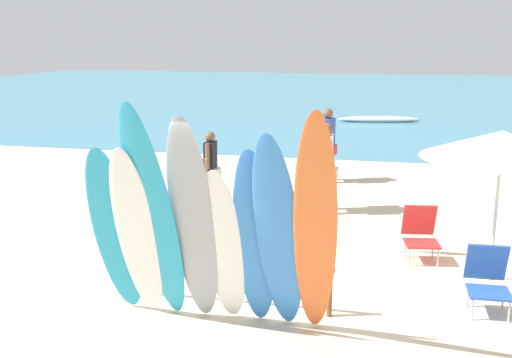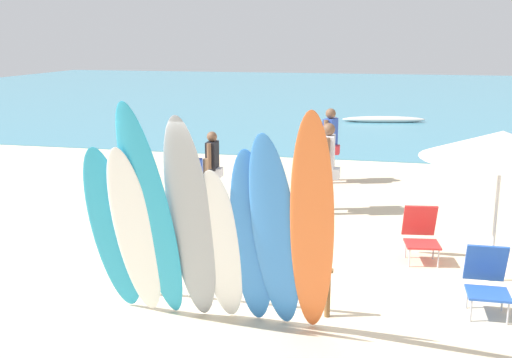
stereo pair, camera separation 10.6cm
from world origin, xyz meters
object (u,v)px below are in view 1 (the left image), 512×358
Objects in this scene: beachgoer_strolling at (326,161)px; distant_boat at (379,119)px; surfboard_white_4 at (224,248)px; surfboard_grey_3 at (193,224)px; beach_chair_red at (420,231)px; surfboard_white_1 at (137,236)px; beachgoer_photographing at (327,140)px; beach_umbrella at (502,145)px; surfboard_blue_6 at (278,237)px; surfboard_rack at (224,269)px; beach_chair_blue at (487,277)px; surfboard_blue_5 at (255,241)px; beachgoer_by_water at (191,184)px; surfboard_teal_0 at (115,233)px; surfboard_teal_2 at (154,218)px; surfboard_orange_7 at (315,231)px; beachgoer_midbeach at (211,163)px.

distant_boat is (0.70, 13.19, -0.89)m from beachgoer_strolling.
distant_boat is (1.31, 18.35, -0.88)m from surfboard_white_4.
surfboard_grey_3 is 3.25× the size of beach_chair_red.
surfboard_white_1 is at bearing -145.35° from beach_chair_red.
beachgoer_strolling is 1.01× the size of beachgoer_photographing.
beach_umbrella reaches higher than beachgoer_strolling.
surfboard_blue_6 reaches higher than distant_boat.
surfboard_rack is at bearing -169.46° from beachgoer_photographing.
beach_chair_blue is at bearing -84.20° from distant_boat.
beachgoer_strolling is (0.24, 5.20, -0.12)m from surfboard_blue_5.
beachgoer_by_water is at bearing 127.26° from surfboard_blue_6.
surfboard_white_1 is at bearing -17.28° from surfboard_teal_0.
beach_chair_red is (3.05, 3.12, -0.93)m from surfboard_teal_2.
distant_boat is at bearing 84.55° from surfboard_orange_7.
beachgoer_by_water is at bearing 116.60° from surfboard_white_4.
beach_chair_blue is at bearing 12.73° from surfboard_teal_0.
surfboard_white_4 is (1.28, 0.09, -0.11)m from surfboard_teal_0.
surfboard_grey_3 is at bearing 17.58° from surfboard_teal_2.
beachgoer_strolling is 0.53× the size of distant_boat.
surfboard_rack is 1.72m from surfboard_orange_7.
beachgoer_photographing is (1.10, 7.94, -0.37)m from surfboard_teal_2.
beach_chair_blue reaches higher than distant_boat.
surfboard_blue_5 reaches higher than surfboard_rack.
surfboard_white_1 is 5.44m from beachgoer_midbeach.
beachgoer_strolling is (1.35, 5.38, -0.36)m from surfboard_teal_2.
beachgoer_strolling reaches higher than beachgoer_photographing.
beachgoer_by_water is 0.45× the size of distant_boat.
surfboard_teal_2 reaches higher than surfboard_rack.
surfboard_orange_7 reaches higher than beach_umbrella.
surfboard_white_1 is at bearing 171.28° from surfboard_teal_2.
beach_chair_blue is (4.56, -2.15, -0.44)m from beachgoer_by_water.
beach_chair_red is at bearing 57.92° from beachgoer_midbeach.
surfboard_orange_7 is at bearing -131.28° from beach_umbrella.
surfboard_teal_0 is at bearing -173.65° from surfboard_white_4.
surfboard_white_4 is at bearing -160.06° from beach_chair_blue.
surfboard_blue_5 is at bearing -81.80° from beachgoer_by_water.
distant_boat is at bearing 96.85° from beach_umbrella.
surfboard_white_1 is (-0.81, -0.74, 0.62)m from surfboard_rack.
beach_umbrella reaches higher than beachgoer_midbeach.
surfboard_white_4 is 0.40m from surfboard_blue_5.
surfboard_blue_6 is 1.49× the size of beachgoer_strolling.
beachgoer_strolling is at bearing -159.62° from beachgoer_photographing.
surfboard_grey_3 is 1.04× the size of surfboard_blue_6.
beach_umbrella is (0.94, -0.68, 1.50)m from beach_chair_red.
surfboard_white_1 is at bearing -102.13° from beachgoer_by_water.
surfboard_blue_5 reaches higher than beachgoer_strolling.
beachgoer_by_water is (-2.17, 3.52, -0.36)m from surfboard_blue_6.
beachgoer_midbeach is at bearing 103.31° from surfboard_grey_3.
surfboard_orange_7 is 3.52m from beach_chair_red.
distant_boat is at bearing 9.66° from beachgoer_photographing.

